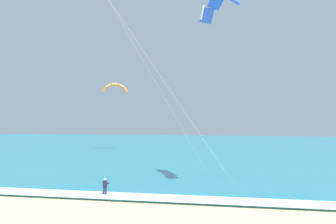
{
  "coord_description": "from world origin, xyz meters",
  "views": [
    {
      "loc": [
        5.58,
        -15.76,
        6.83
      ],
      "look_at": [
        -0.44,
        15.6,
        7.6
      ],
      "focal_mm": 36.26,
      "sensor_mm": 36.0,
      "label": 1
    }
  ],
  "objects_px": {
    "surfboard": "(105,197)",
    "kite_distant": "(115,87)",
    "kite_primary": "(220,0)",
    "kitesurfer": "(105,186)"
  },
  "relations": [
    {
      "from": "surfboard",
      "to": "kite_distant",
      "type": "relative_size",
      "value": 0.26
    },
    {
      "from": "surfboard",
      "to": "kite_distant",
      "type": "distance_m",
      "value": 46.74
    },
    {
      "from": "kitesurfer",
      "to": "kite_distant",
      "type": "height_order",
      "value": "kite_distant"
    },
    {
      "from": "surfboard",
      "to": "kite_primary",
      "type": "bearing_deg",
      "value": 26.8
    },
    {
      "from": "surfboard",
      "to": "kite_distant",
      "type": "bearing_deg",
      "value": 108.7
    },
    {
      "from": "kitesurfer",
      "to": "kite_distant",
      "type": "distance_m",
      "value": 46.46
    },
    {
      "from": "surfboard",
      "to": "kitesurfer",
      "type": "bearing_deg",
      "value": 84.49
    },
    {
      "from": "kitesurfer",
      "to": "surfboard",
      "type": "bearing_deg",
      "value": -95.51
    },
    {
      "from": "surfboard",
      "to": "kitesurfer",
      "type": "distance_m",
      "value": 0.91
    },
    {
      "from": "kite_primary",
      "to": "kite_distant",
      "type": "relative_size",
      "value": 3.35
    }
  ]
}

